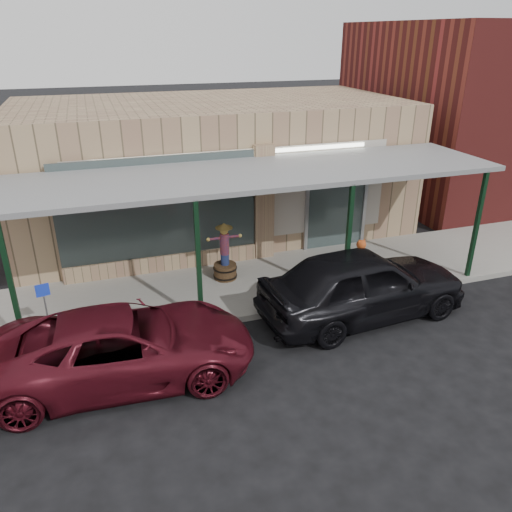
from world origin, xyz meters
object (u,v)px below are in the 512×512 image
object	(u,v)px
barrel_scarecrow	(225,260)
barrel_pumpkin	(334,267)
handicap_sign	(45,304)
car_maroon	(124,346)
parked_sedan	(363,284)

from	to	relation	value
barrel_scarecrow	barrel_pumpkin	xyz separation A→B (m)	(2.83, -0.73, -0.29)
barrel_pumpkin	handicap_sign	size ratio (longest dim) A/B	0.50
car_maroon	handicap_sign	bearing A→B (deg)	45.01
barrel_scarecrow	car_maroon	distance (m)	4.29
handicap_sign	parked_sedan	xyz separation A→B (m)	(6.86, -0.98, -0.16)
barrel_scarecrow	barrel_pumpkin	distance (m)	2.94
barrel_pumpkin	parked_sedan	xyz separation A→B (m)	(-0.24, -1.89, 0.45)
parked_sedan	barrel_pumpkin	bearing A→B (deg)	-11.89
parked_sedan	car_maroon	distance (m)	5.47
barrel_scarecrow	barrel_pumpkin	size ratio (longest dim) A/B	2.37
car_maroon	barrel_scarecrow	bearing A→B (deg)	-38.73
barrel_scarecrow	parked_sedan	size ratio (longest dim) A/B	0.31
barrel_pumpkin	handicap_sign	xyz separation A→B (m)	(-7.10, -0.91, 0.61)
barrel_scarecrow	handicap_sign	bearing A→B (deg)	-152.32
barrel_scarecrow	car_maroon	size ratio (longest dim) A/B	0.31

